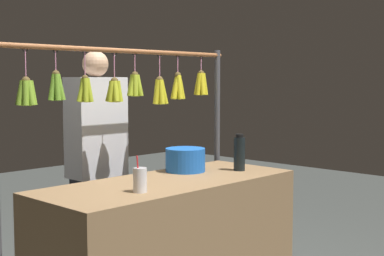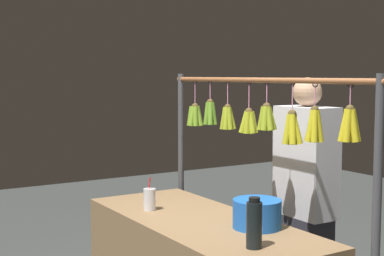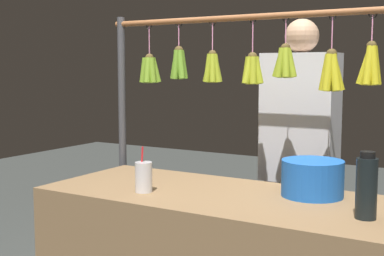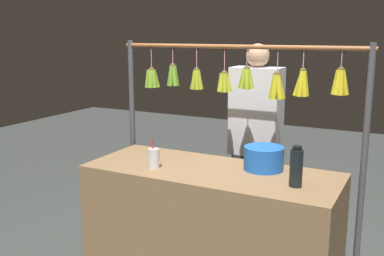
{
  "view_description": "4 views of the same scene",
  "coord_description": "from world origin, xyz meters",
  "px_view_note": "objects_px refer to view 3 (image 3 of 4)",
  "views": [
    {
      "loc": [
        2.38,
        2.47,
        1.51
      ],
      "look_at": [
        -0.21,
        0.0,
        1.21
      ],
      "focal_mm": 52.11,
      "sensor_mm": 36.0,
      "label": 1
    },
    {
      "loc": [
        -2.76,
        1.77,
        1.74
      ],
      "look_at": [
        0.1,
        0.0,
        1.42
      ],
      "focal_mm": 53.26,
      "sensor_mm": 36.0,
      "label": 2
    },
    {
      "loc": [
        -1.04,
        2.07,
        1.45
      ],
      "look_at": [
        0.2,
        0.0,
        1.18
      ],
      "focal_mm": 49.78,
      "sensor_mm": 36.0,
      "label": 3
    },
    {
      "loc": [
        -1.25,
        2.7,
        1.81
      ],
      "look_at": [
        0.15,
        0.0,
        1.17
      ],
      "focal_mm": 42.42,
      "sensor_mm": 36.0,
      "label": 4
    }
  ],
  "objects_px": {
    "water_bottle": "(367,187)",
    "vendor_person": "(299,175)",
    "blue_bucket": "(312,178)",
    "drink_cup": "(144,177)"
  },
  "relations": [
    {
      "from": "blue_bucket",
      "to": "vendor_person",
      "type": "relative_size",
      "value": 0.16
    },
    {
      "from": "blue_bucket",
      "to": "vendor_person",
      "type": "height_order",
      "value": "vendor_person"
    },
    {
      "from": "water_bottle",
      "to": "vendor_person",
      "type": "bearing_deg",
      "value": -56.85
    },
    {
      "from": "drink_cup",
      "to": "vendor_person",
      "type": "relative_size",
      "value": 0.12
    },
    {
      "from": "drink_cup",
      "to": "vendor_person",
      "type": "xyz_separation_m",
      "value": [
        -0.4,
        -0.94,
        -0.11
      ]
    },
    {
      "from": "blue_bucket",
      "to": "drink_cup",
      "type": "relative_size",
      "value": 1.31
    },
    {
      "from": "water_bottle",
      "to": "drink_cup",
      "type": "height_order",
      "value": "water_bottle"
    },
    {
      "from": "water_bottle",
      "to": "blue_bucket",
      "type": "relative_size",
      "value": 0.94
    },
    {
      "from": "water_bottle",
      "to": "blue_bucket",
      "type": "xyz_separation_m",
      "value": [
        0.28,
        -0.24,
        -0.04
      ]
    },
    {
      "from": "water_bottle",
      "to": "drink_cup",
      "type": "distance_m",
      "value": 0.97
    }
  ]
}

